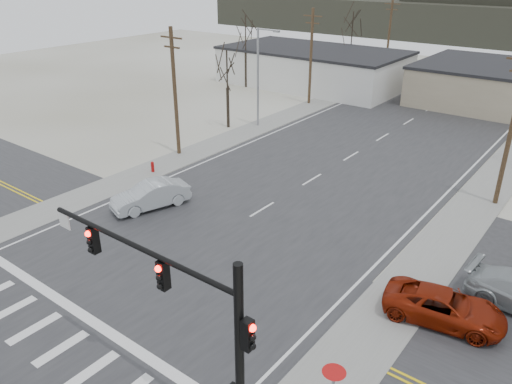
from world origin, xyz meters
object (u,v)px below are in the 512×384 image
(sedan_crossing, at_px, (151,195))
(traffic_signal_mast, at_px, (191,313))
(fire_hydrant, at_px, (153,167))
(car_far_b, at_px, (467,64))
(car_far_a, at_px, (501,97))
(car_parked_red, at_px, (444,307))

(sedan_crossing, bearing_deg, traffic_signal_mast, -17.99)
(sedan_crossing, bearing_deg, fire_hydrant, 155.87)
(traffic_signal_mast, height_order, car_far_b, traffic_signal_mast)
(car_far_a, distance_m, car_far_b, 20.68)
(car_parked_red, bearing_deg, fire_hydrant, 70.78)
(car_far_a, bearing_deg, traffic_signal_mast, 105.03)
(car_far_a, xyz_separation_m, car_parked_red, (7.25, -39.88, -0.16))
(car_far_a, height_order, car_far_b, car_far_a)
(traffic_signal_mast, xyz_separation_m, sedan_crossing, (-13.72, 10.17, -3.81))
(fire_hydrant, xyz_separation_m, car_far_a, (15.65, 36.09, 0.46))
(car_far_a, relative_size, car_far_b, 1.49)
(car_far_a, xyz_separation_m, car_far_b, (-9.02, 18.61, -0.18))
(fire_hydrant, height_order, car_parked_red, car_parked_red)
(car_parked_red, bearing_deg, car_far_b, 5.71)
(fire_hydrant, distance_m, car_parked_red, 23.22)
(traffic_signal_mast, bearing_deg, sedan_crossing, 143.45)
(car_far_a, bearing_deg, sedan_crossing, 86.55)
(car_far_b, bearing_deg, car_far_a, -69.46)
(car_far_b, bearing_deg, traffic_signal_mast, -85.88)
(traffic_signal_mast, height_order, car_parked_red, traffic_signal_mast)
(sedan_crossing, bearing_deg, car_far_b, 106.36)
(sedan_crossing, xyz_separation_m, car_far_b, (2.26, 58.73, -0.14))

